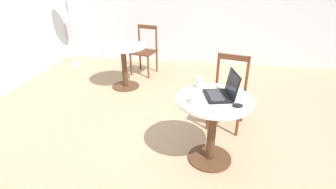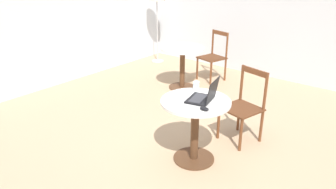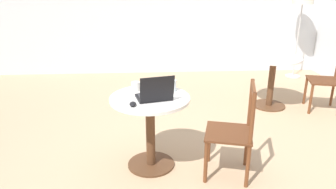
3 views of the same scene
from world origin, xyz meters
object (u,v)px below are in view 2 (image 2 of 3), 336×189
Objects in this scene: chair_near_right at (244,107)px; mouse at (204,109)px; chair_mid_right at (214,57)px; cafe_table_near at (195,117)px; mug at (174,96)px; drinking_glass at (196,86)px; laptop at (204,96)px; cafe_table_mid at (182,59)px.

chair_near_right is 0.97m from mouse.
chair_near_right and chair_mid_right have the same top height.
mouse is (-0.92, -0.01, 0.31)m from chair_near_right.
mug is (-0.13, 0.19, 0.25)m from cafe_table_near.
chair_mid_right is 8.03× the size of drinking_glass.
drinking_glass reaches higher than mouse.
laptop is 0.29m from drinking_glass.
cafe_table_mid is at bearing 165.60° from chair_mid_right.
chair_mid_right is 2.55m from drinking_glass.
chair_mid_right reaches higher than cafe_table_mid.
cafe_table_near is 0.80m from chair_near_right.
mug is at bearing -145.64° from cafe_table_mid.
chair_mid_right is 9.15× the size of mouse.
drinking_glass is at bearing 146.82° from chair_near_right.
mouse reaches higher than cafe_table_near.
drinking_glass is (-0.54, 0.36, 0.35)m from chair_near_right.
cafe_table_mid is at bearing 41.03° from drinking_glass.
mug is (0.02, 0.40, 0.03)m from mouse.
drinking_glass is (0.36, -0.04, 0.01)m from mug.
drinking_glass reaches higher than cafe_table_near.
chair_mid_right is at bearing 41.12° from chair_near_right.
chair_near_right reaches higher than cafe_table_mid.
laptop is 0.24m from mouse.
cafe_table_mid is 2.32m from laptop.
laptop is at bearing 34.67° from mouse.
mouse reaches higher than cafe_table_mid.
drinking_glass reaches higher than cafe_table_mid.
cafe_table_mid is 2.04m from drinking_glass.
cafe_table_near is 2.07× the size of laptop.
chair_near_right is 8.03× the size of drinking_glass.
mouse is (-0.15, -0.21, 0.22)m from cafe_table_near.
cafe_table_near is 6.68× the size of drinking_glass.
mug is at bearing 156.54° from chair_near_right.
laptop is at bearing -55.72° from mug.
mouse is 0.40m from mug.
cafe_table_near is 0.34m from mouse.
laptop reaches higher than mouse.
chair_mid_right is 7.41× the size of mug.
mug is (-0.18, 0.26, -0.01)m from laptop.
cafe_table_mid is at bearing 40.20° from cafe_table_near.
chair_near_right is 7.41× the size of mug.
cafe_table_near is 0.83× the size of chair_mid_right.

